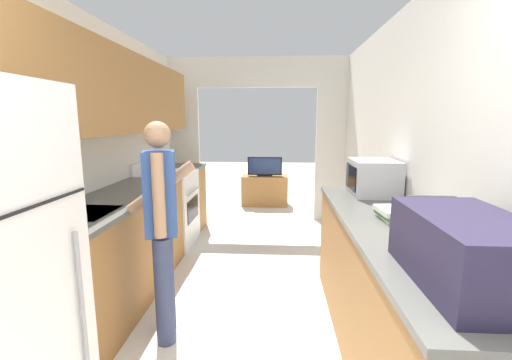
% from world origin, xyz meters
% --- Properties ---
extents(wall_left, '(0.38, 7.03, 2.50)m').
position_xyz_m(wall_left, '(-1.30, 2.13, 1.50)').
color(wall_left, silver).
rests_on(wall_left, ground_plane).
extents(wall_right, '(0.06, 7.03, 2.50)m').
position_xyz_m(wall_right, '(1.39, 1.71, 1.25)').
color(wall_right, silver).
rests_on(wall_right, ground_plane).
extents(wall_far_with_doorway, '(3.12, 0.06, 2.50)m').
position_xyz_m(wall_far_with_doorway, '(0.00, 4.66, 1.46)').
color(wall_far_with_doorway, silver).
rests_on(wall_far_with_doorway, ground_plane).
extents(counter_left, '(0.62, 3.48, 0.93)m').
position_xyz_m(counter_left, '(-1.06, 2.41, 0.46)').
color(counter_left, '#9E6B38').
rests_on(counter_left, ground_plane).
extents(counter_right, '(0.62, 2.40, 0.93)m').
position_xyz_m(counter_right, '(1.06, 1.44, 0.46)').
color(counter_right, '#9E6B38').
rests_on(counter_right, ground_plane).
extents(range_oven, '(0.66, 0.76, 1.07)m').
position_xyz_m(range_oven, '(-1.05, 3.45, 0.47)').
color(range_oven, white).
rests_on(range_oven, ground_plane).
extents(person, '(0.50, 0.43, 1.56)m').
position_xyz_m(person, '(-0.48, 1.59, 0.83)').
color(person, '#384266').
rests_on(person, ground_plane).
extents(suitcase, '(0.38, 0.68, 0.28)m').
position_xyz_m(suitcase, '(1.06, 0.65, 1.07)').
color(suitcase, '#231E38').
rests_on(suitcase, counter_right).
extents(microwave, '(0.38, 0.45, 0.30)m').
position_xyz_m(microwave, '(1.15, 2.32, 1.08)').
color(microwave, '#B7B7BC').
rests_on(microwave, counter_right).
extents(book_stack, '(0.21, 0.27, 0.08)m').
position_xyz_m(book_stack, '(1.08, 1.54, 0.97)').
color(book_stack, white).
rests_on(book_stack, counter_right).
extents(tv_cabinet, '(0.84, 0.42, 0.55)m').
position_xyz_m(tv_cabinet, '(0.09, 5.56, 0.28)').
color(tv_cabinet, '#9E6B38').
rests_on(tv_cabinet, ground_plane).
extents(television, '(0.63, 0.16, 0.35)m').
position_xyz_m(television, '(0.09, 5.52, 0.72)').
color(television, black).
rests_on(television, tv_cabinet).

